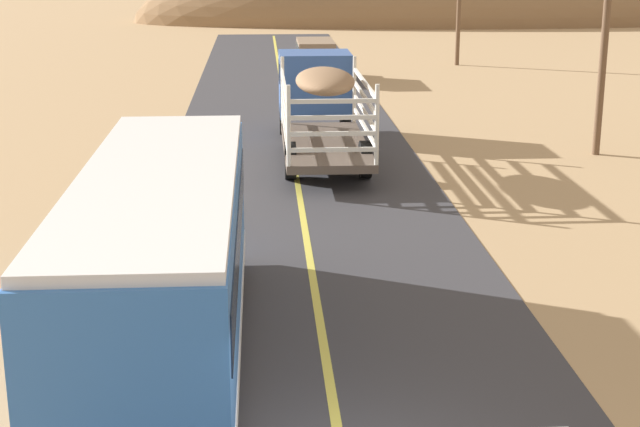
# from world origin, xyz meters

# --- Properties ---
(livestock_truck) EXTENTS (2.53, 9.70, 3.02)m
(livestock_truck) POSITION_xyz_m (0.91, 20.89, 1.79)
(livestock_truck) COLOR #3359A5
(livestock_truck) RESTS_ON road_surface
(bus) EXTENTS (2.54, 10.00, 3.21)m
(bus) POSITION_xyz_m (-2.67, 4.09, 1.75)
(bus) COLOR #3872C6
(bus) RESTS_ON road_surface
(car_far) EXTENTS (1.90, 4.62, 1.93)m
(car_far) POSITION_xyz_m (1.72, 36.76, 1.09)
(car_far) COLOR #8C7259
(car_far) RESTS_ON road_surface
(power_pole_mid) EXTENTS (2.20, 0.24, 8.61)m
(power_pole_mid) POSITION_xyz_m (9.84, 19.16, 4.60)
(power_pole_mid) COLOR brown
(power_pole_mid) RESTS_ON ground
(distant_hill) EXTENTS (55.33, 16.76, 12.22)m
(distant_hill) POSITION_xyz_m (16.23, 71.35, 0.00)
(distant_hill) COLOR olive
(distant_hill) RESTS_ON ground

